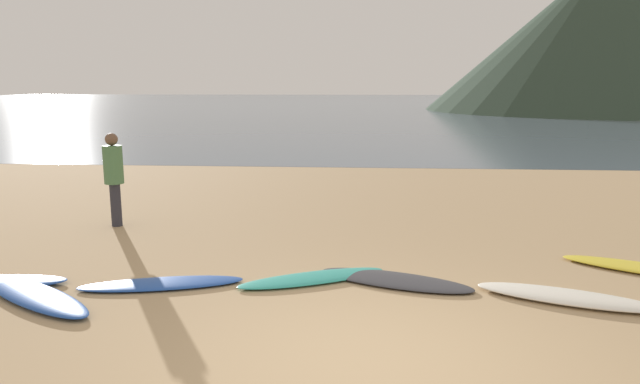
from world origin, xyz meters
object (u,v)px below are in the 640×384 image
surfboard_2 (34,295)px  surfboard_3 (161,284)px  surfboard_6 (567,297)px  surfboard_4 (313,278)px  surfboard_5 (395,280)px  person_0 (114,172)px

surfboard_2 → surfboard_3: surfboard_2 is taller
surfboard_3 → surfboard_6: 4.75m
surfboard_6 → surfboard_4: bearing=-169.5°
surfboard_3 → surfboard_5: (2.84, 0.34, -0.00)m
surfboard_3 → surfboard_5: bearing=-6.9°
surfboard_5 → surfboard_2: bearing=-149.3°
surfboard_5 → surfboard_6: size_ratio=0.98×
person_0 → surfboard_4: bearing=-100.5°
surfboard_4 → surfboard_5: size_ratio=0.99×
surfboard_5 → person_0: 5.34m
surfboard_2 → surfboard_5: size_ratio=1.09×
surfboard_6 → person_0: size_ratio=1.24×
surfboard_3 → person_0: 3.48m
surfboard_3 → surfboard_6: bearing=-15.4°
surfboard_3 → surfboard_6: (4.75, -0.13, 0.02)m
surfboard_4 → surfboard_3: bearing=165.8°
surfboard_4 → surfboard_6: bearing=-33.7°
surfboard_4 → surfboard_5: 1.02m
surfboard_3 → surfboard_4: same height
surfboard_2 → surfboard_4: (3.12, 0.86, -0.02)m
surfboard_2 → surfboard_6: surfboard_6 is taller
person_0 → surfboard_5: bearing=-94.1°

